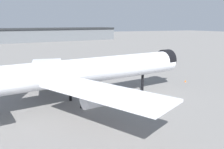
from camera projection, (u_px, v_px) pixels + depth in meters
name	position (u px, v px, depth m)	size (l,w,h in m)	color
ground	(93.00, 104.00, 55.26)	(900.00, 900.00, 0.00)	slate
airliner_near_gate	(84.00, 72.00, 54.85)	(62.29, 56.34, 17.14)	silver
terminal_building	(33.00, 35.00, 241.34)	(179.45, 52.75, 22.94)	slate
baggage_tug_wing	(48.00, 71.00, 89.44)	(2.97, 3.58, 1.85)	black
baggage_cart_trailing	(105.00, 69.00, 92.92)	(2.80, 2.88, 1.82)	black
traffic_cone_wingtip	(185.00, 81.00, 75.86)	(0.54, 0.54, 0.68)	#F2600C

